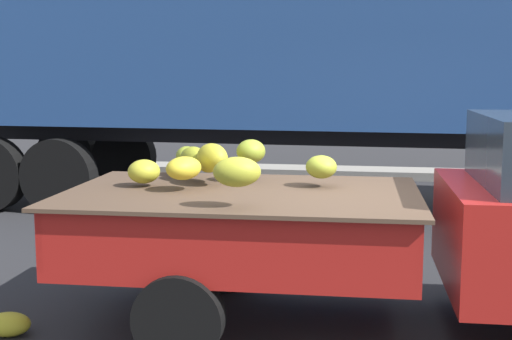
% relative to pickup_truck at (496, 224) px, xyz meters
% --- Properties ---
extents(ground, '(220.00, 220.00, 0.00)m').
position_rel_pickup_truck_xyz_m(ground, '(-0.75, -0.03, -0.88)').
color(ground, '#28282B').
extents(curb_strip, '(80.00, 0.80, 0.16)m').
position_rel_pickup_truck_xyz_m(curb_strip, '(-0.75, 8.09, -0.80)').
color(curb_strip, gray).
rests_on(curb_strip, ground).
extents(pickup_truck, '(4.94, 1.95, 1.70)m').
position_rel_pickup_truck_xyz_m(pickup_truck, '(0.00, 0.00, 0.00)').
color(pickup_truck, '#B21E19').
rests_on(pickup_truck, ground).
extents(semi_trailer, '(12.09, 3.07, 3.95)m').
position_rel_pickup_truck_xyz_m(semi_trailer, '(-1.74, 4.89, 1.66)').
color(semi_trailer, navy).
rests_on(semi_trailer, ground).
extents(fallen_banana_bunch_near_tailgate, '(0.38, 0.30, 0.19)m').
position_rel_pickup_truck_xyz_m(fallen_banana_bunch_near_tailgate, '(-3.66, -0.63, -0.79)').
color(fallen_banana_bunch_near_tailgate, gold).
rests_on(fallen_banana_bunch_near_tailgate, ground).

